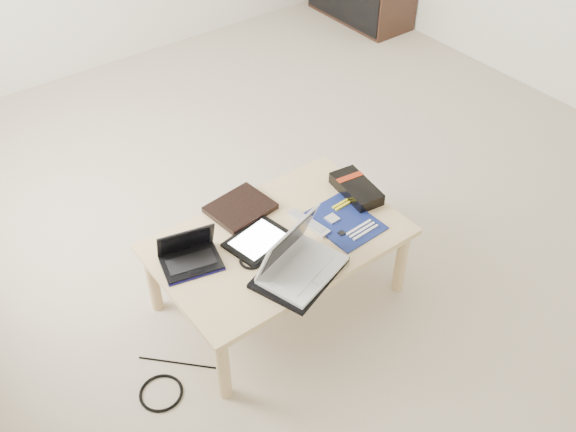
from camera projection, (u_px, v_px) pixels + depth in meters
ground at (298, 179)px, 3.81m from camera, size 4.00×4.00×0.00m
coffee_table at (278, 245)px, 2.88m from camera, size 1.10×0.70×0.40m
book at (240, 208)px, 2.98m from camera, size 0.30×0.26×0.03m
netbook at (190, 256)px, 2.71m from camera, size 0.28×0.23×0.17m
tablet at (258, 240)px, 2.83m from camera, size 0.30×0.25×0.01m
remote at (308, 223)px, 2.91m from camera, size 0.08×0.23×0.02m
neoprene_sleeve at (299, 272)px, 2.68m from camera, size 0.44×0.38×0.02m
white_laptop at (298, 260)px, 2.65m from camera, size 0.40×0.33×0.24m
motherboard at (344, 221)px, 2.92m from camera, size 0.27×0.34×0.02m
gpu_box at (356, 189)px, 3.06m from camera, size 0.17×0.29×0.06m
cable_coil at (251, 260)px, 2.73m from camera, size 0.11×0.11×0.01m
floor_cable_coil at (161, 393)px, 2.71m from camera, size 0.24×0.24×0.01m
floor_cable_trail at (180, 363)px, 2.82m from camera, size 0.27×0.28×0.01m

